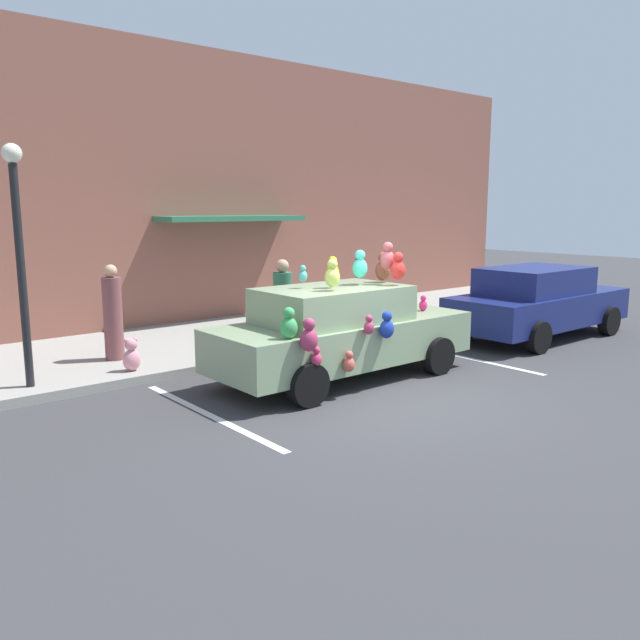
% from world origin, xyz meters
% --- Properties ---
extents(ground_plane, '(60.00, 60.00, 0.00)m').
position_xyz_m(ground_plane, '(0.00, 0.00, 0.00)').
color(ground_plane, '#38383A').
extents(sidewalk, '(24.00, 4.00, 0.15)m').
position_xyz_m(sidewalk, '(0.00, 5.00, 0.07)').
color(sidewalk, gray).
rests_on(sidewalk, ground).
extents(storefront_building, '(24.00, 1.25, 6.40)m').
position_xyz_m(storefront_building, '(0.02, 7.14, 3.19)').
color(storefront_building, brown).
rests_on(storefront_building, ground).
extents(parking_stripe_front, '(0.12, 3.60, 0.01)m').
position_xyz_m(parking_stripe_front, '(3.03, 1.00, 0.00)').
color(parking_stripe_front, silver).
rests_on(parking_stripe_front, ground).
extents(parking_stripe_rear, '(0.12, 3.60, 0.01)m').
position_xyz_m(parking_stripe_rear, '(-2.42, 1.00, 0.00)').
color(parking_stripe_rear, silver).
rests_on(parking_stripe_rear, ground).
extents(plush_covered_car, '(4.57, 2.01, 2.25)m').
position_xyz_m(plush_covered_car, '(0.23, 1.26, 0.81)').
color(plush_covered_car, gray).
rests_on(plush_covered_car, ground).
extents(parked_sedan_behind, '(4.58, 1.98, 1.54)m').
position_xyz_m(parked_sedan_behind, '(5.75, 1.07, 0.79)').
color(parked_sedan_behind, navy).
rests_on(parked_sedan_behind, ground).
extents(teddy_bear_on_sidewalk, '(0.29, 0.24, 0.56)m').
position_xyz_m(teddy_bear_on_sidewalk, '(-2.47, 3.41, 0.41)').
color(teddy_bear_on_sidewalk, pink).
rests_on(teddy_bear_on_sidewalk, sidewalk).
extents(street_lamp_post, '(0.28, 0.28, 3.55)m').
position_xyz_m(street_lamp_post, '(-4.03, 3.50, 2.35)').
color(street_lamp_post, black).
rests_on(street_lamp_post, sidewalk).
extents(pedestrian_near_shopfront, '(0.37, 0.37, 1.66)m').
position_xyz_m(pedestrian_near_shopfront, '(0.74, 3.56, 0.92)').
color(pedestrian_near_shopfront, '#316C4C').
rests_on(pedestrian_near_shopfront, sidewalk).
extents(pedestrian_walking_past, '(0.33, 0.33, 1.68)m').
position_xyz_m(pedestrian_walking_past, '(-2.36, 4.38, 0.93)').
color(pedestrian_walking_past, brown).
rests_on(pedestrian_walking_past, sidewalk).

